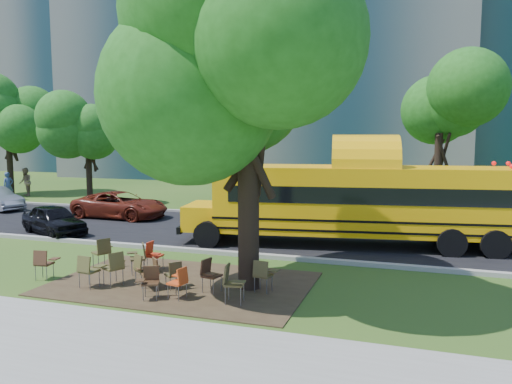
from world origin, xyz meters
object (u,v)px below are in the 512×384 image
(chair_7, at_px, (232,280))
(chair_12, at_px, (209,272))
(black_car, at_px, (54,220))
(chair_11, at_px, (175,272))
(chair_0, at_px, (44,261))
(chair_13, at_px, (263,273))
(chair_4, at_px, (143,267))
(chair_5, at_px, (150,279))
(main_tree, at_px, (248,71))
(chair_8, at_px, (103,250))
(chair_10, at_px, (153,253))
(pedestrian_a, at_px, (8,186))
(pedestrian_b, at_px, (25,182))
(school_bus, at_px, (361,201))
(bg_car_red, at_px, (120,205))
(chair_2, at_px, (115,265))
(chair_9, at_px, (140,255))
(chair_3, at_px, (151,271))
(chair_6, at_px, (179,280))
(chair_1, at_px, (88,268))

(chair_7, height_order, chair_12, chair_7)
(black_car, bearing_deg, chair_11, -97.17)
(chair_0, height_order, black_car, black_car)
(chair_11, bearing_deg, chair_13, -38.65)
(chair_4, relative_size, chair_5, 1.09)
(main_tree, relative_size, chair_8, 9.79)
(chair_10, relative_size, black_car, 0.24)
(chair_12, xyz_separation_m, pedestrian_a, (-19.67, 13.34, 0.34))
(pedestrian_b, bearing_deg, black_car, -3.97)
(school_bus, relative_size, black_car, 3.40)
(school_bus, distance_m, bg_car_red, 12.35)
(chair_13, xyz_separation_m, bg_car_red, (-10.27, 9.08, 0.12))
(chair_2, distance_m, chair_5, 1.63)
(pedestrian_b, bearing_deg, chair_9, -0.26)
(main_tree, height_order, chair_8, main_tree)
(main_tree, relative_size, pedestrian_b, 4.82)
(chair_5, bearing_deg, bg_car_red, -75.70)
(chair_8, bearing_deg, bg_car_red, 59.40)
(bg_car_red, relative_size, pedestrian_a, 2.66)
(chair_0, relative_size, chair_3, 1.03)
(chair_7, relative_size, chair_12, 1.09)
(chair_11, bearing_deg, black_car, 97.84)
(main_tree, relative_size, chair_5, 11.19)
(school_bus, relative_size, chair_10, 13.93)
(main_tree, xyz_separation_m, chair_11, (-1.82, -0.70, -5.23))
(chair_7, relative_size, chair_8, 1.02)
(school_bus, xyz_separation_m, bg_car_red, (-12.01, 2.69, -1.04))
(main_tree, bearing_deg, chair_8, 173.68)
(chair_12, bearing_deg, chair_11, -73.71)
(chair_0, bearing_deg, chair_3, -6.64)
(chair_0, relative_size, chair_4, 0.96)
(chair_12, height_order, pedestrian_b, pedestrian_b)
(chair_13, bearing_deg, chair_7, -107.33)
(chair_9, bearing_deg, chair_6, -163.00)
(chair_3, bearing_deg, chair_13, -122.89)
(main_tree, height_order, chair_9, main_tree)
(school_bus, bearing_deg, chair_10, -144.78)
(chair_1, height_order, chair_9, chair_1)
(chair_4, xyz_separation_m, chair_10, (-0.60, 1.58, -0.02))
(chair_2, bearing_deg, school_bus, -12.55)
(chair_7, distance_m, chair_13, 1.15)
(chair_12, distance_m, pedestrian_b, 25.37)
(chair_2, distance_m, chair_11, 1.72)
(chair_3, bearing_deg, bg_car_red, -8.79)
(chair_6, relative_size, chair_9, 0.90)
(chair_2, height_order, pedestrian_b, pedestrian_b)
(chair_3, relative_size, pedestrian_b, 0.44)
(chair_6, height_order, black_car, black_car)
(chair_2, xyz_separation_m, chair_10, (0.18, 1.71, -0.05))
(school_bus, relative_size, chair_11, 15.80)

